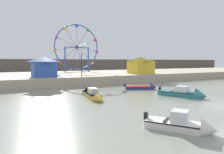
# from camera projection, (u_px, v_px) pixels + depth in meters

# --- Properties ---
(quay_promenade) EXTENTS (110.00, 20.65, 1.39)m
(quay_promenade) POSITION_uv_depth(u_px,v_px,m) (93.00, 76.00, 42.72)
(quay_promenade) COLOR #B7A88E
(quay_promenade) RESTS_ON ground_plane
(distant_town_skyline) EXTENTS (140.00, 3.00, 4.40)m
(distant_town_skyline) POSITION_uv_depth(u_px,v_px,m) (63.00, 66.00, 63.03)
(distant_town_skyline) COLOR #564C47
(distant_town_skyline) RESTS_ON ground_plane
(motorboat_teal_painted) EXTENTS (3.37, 5.27, 1.60)m
(motorboat_teal_painted) POSITION_uv_depth(u_px,v_px,m) (186.00, 94.00, 22.07)
(motorboat_teal_painted) COLOR teal
(motorboat_teal_painted) RESTS_ON ground_plane
(motorboat_navy_blue) EXTENTS (4.46, 3.27, 1.52)m
(motorboat_navy_blue) POSITION_uv_depth(u_px,v_px,m) (144.00, 87.00, 28.17)
(motorboat_navy_blue) COLOR navy
(motorboat_navy_blue) RESTS_ON ground_plane
(motorboat_white_red_stripe) EXTENTS (3.09, 3.77, 1.45)m
(motorboat_white_red_stripe) POSITION_uv_depth(u_px,v_px,m) (184.00, 125.00, 11.23)
(motorboat_white_red_stripe) COLOR silver
(motorboat_white_red_stripe) RESTS_ON ground_plane
(motorboat_mustard_yellow) EXTENTS (1.75, 5.87, 1.29)m
(motorboat_mustard_yellow) POSITION_uv_depth(u_px,v_px,m) (94.00, 95.00, 20.88)
(motorboat_mustard_yellow) COLOR gold
(motorboat_mustard_yellow) RESTS_ON ground_plane
(ferris_wheel_blue_frame) EXTENTS (10.31, 1.20, 10.57)m
(ferris_wheel_blue_frame) POSITION_uv_depth(u_px,v_px,m) (77.00, 48.00, 45.55)
(ferris_wheel_blue_frame) COLOR #334CA8
(ferris_wheel_blue_frame) RESTS_ON quay_promenade
(carnival_booth_yellow_awning) EXTENTS (4.66, 3.98, 3.25)m
(carnival_booth_yellow_awning) POSITION_uv_depth(u_px,v_px,m) (141.00, 65.00, 40.37)
(carnival_booth_yellow_awning) COLOR yellow
(carnival_booth_yellow_awning) RESTS_ON quay_promenade
(carnival_booth_blue_tent) EXTENTS (3.69, 3.79, 3.11)m
(carnival_booth_blue_tent) POSITION_uv_depth(u_px,v_px,m) (44.00, 66.00, 31.32)
(carnival_booth_blue_tent) COLOR #3356B7
(carnival_booth_blue_tent) RESTS_ON quay_promenade
(promenade_lamp_near) EXTENTS (0.32, 0.32, 3.74)m
(promenade_lamp_near) POSITION_uv_depth(u_px,v_px,m) (82.00, 61.00, 31.03)
(promenade_lamp_near) COLOR #2D2D33
(promenade_lamp_near) RESTS_ON quay_promenade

